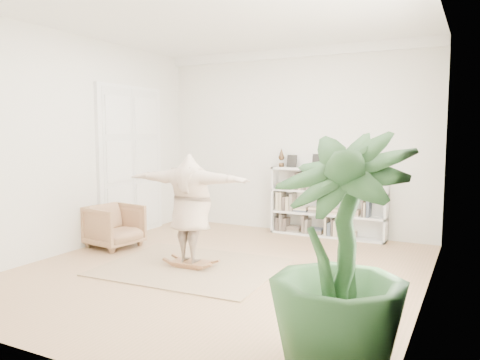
# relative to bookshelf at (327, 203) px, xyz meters

# --- Properties ---
(floor) EXTENTS (6.00, 6.00, 0.00)m
(floor) POSITION_rel_bookshelf_xyz_m (-0.74, -2.82, -0.64)
(floor) COLOR #9C7C50
(floor) RESTS_ON ground
(room_shell) EXTENTS (6.00, 6.00, 6.00)m
(room_shell) POSITION_rel_bookshelf_xyz_m (-0.74, 0.12, 2.87)
(room_shell) COLOR silver
(room_shell) RESTS_ON floor
(doors) EXTENTS (0.09, 1.78, 2.92)m
(doors) POSITION_rel_bookshelf_xyz_m (-3.45, -1.52, 0.76)
(doors) COLOR white
(doors) RESTS_ON floor
(bookshelf) EXTENTS (2.20, 0.35, 1.64)m
(bookshelf) POSITION_rel_bookshelf_xyz_m (0.00, 0.00, 0.00)
(bookshelf) COLOR silver
(bookshelf) RESTS_ON floor
(armchair) EXTENTS (0.91, 0.89, 0.74)m
(armchair) POSITION_rel_bookshelf_xyz_m (-3.04, -2.48, -0.27)
(armchair) COLOR tan
(armchair) RESTS_ON floor
(rug) EXTENTS (2.59, 2.12, 0.02)m
(rug) POSITION_rel_bookshelf_xyz_m (-1.18, -2.92, -0.63)
(rug) COLOR tan
(rug) RESTS_ON floor
(rocker_board) EXTENTS (0.57, 0.36, 0.12)m
(rocker_board) POSITION_rel_bookshelf_xyz_m (-1.18, -2.92, -0.56)
(rocker_board) COLOR brown
(rocker_board) RESTS_ON rug
(person) EXTENTS (1.97, 0.62, 1.58)m
(person) POSITION_rel_bookshelf_xyz_m (-1.18, -2.92, 0.29)
(person) COLOR tan
(person) RESTS_ON rocker_board
(houseplant) EXTENTS (1.39, 1.39, 2.00)m
(houseplant) POSITION_rel_bookshelf_xyz_m (1.56, -4.95, 0.37)
(houseplant) COLOR #2A5329
(houseplant) RESTS_ON floor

